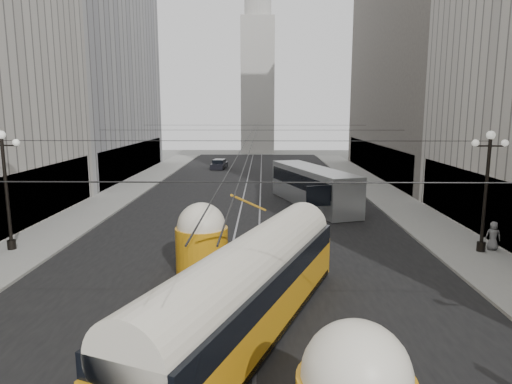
{
  "coord_description": "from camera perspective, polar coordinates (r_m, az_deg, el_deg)",
  "views": [
    {
      "loc": [
        0.97,
        -5.55,
        7.47
      ],
      "look_at": [
        0.66,
        15.29,
        3.8
      ],
      "focal_mm": 32.0,
      "sensor_mm": 36.0,
      "label": 1
    }
  ],
  "objects": [
    {
      "name": "distant_tower",
      "position": [
        85.88,
        0.22,
        15.0
      ],
      "size": [
        6.0,
        6.0,
        31.36
      ],
      "color": "#B2AFA8",
      "rests_on": "ground"
    },
    {
      "name": "sidewalk_right",
      "position": [
        43.62,
        15.5,
        -0.14
      ],
      "size": [
        4.0,
        72.0,
        0.15
      ],
      "primitive_type": "cube",
      "color": "gray",
      "rests_on": "ground"
    },
    {
      "name": "sedan_dark_far",
      "position": [
        60.83,
        -4.63,
        3.45
      ],
      "size": [
        2.04,
        4.13,
        1.26
      ],
      "color": "black",
      "rests_on": "ground"
    },
    {
      "name": "building_right_far",
      "position": [
        57.51,
        21.28,
        18.18
      ],
      "size": [
        12.6,
        32.6,
        32.6
      ],
      "color": "#514C47",
      "rests_on": "ground"
    },
    {
      "name": "catenary",
      "position": [
        37.08,
        -0.46,
        7.54
      ],
      "size": [
        25.0,
        72.0,
        0.23
      ],
      "color": "black",
      "rests_on": "ground"
    },
    {
      "name": "building_left_far",
      "position": [
        57.91,
        -21.24,
        16.12
      ],
      "size": [
        12.6,
        28.6,
        28.6
      ],
      "color": "#999999",
      "rests_on": "ground"
    },
    {
      "name": "rail_left",
      "position": [
        38.81,
        -1.7,
        -1.11
      ],
      "size": [
        0.12,
        85.0,
        0.04
      ],
      "primitive_type": "cube",
      "color": "gray",
      "rests_on": "ground"
    },
    {
      "name": "lamppost_right_mid",
      "position": [
        26.52,
        26.86,
        0.83
      ],
      "size": [
        1.86,
        0.44,
        6.37
      ],
      "color": "black",
      "rests_on": "sidewalk_right"
    },
    {
      "name": "streetcar",
      "position": [
        15.63,
        -0.95,
        -11.87
      ],
      "size": [
        7.2,
        14.55,
        3.39
      ],
      "color": "#C98611",
      "rests_on": "ground"
    },
    {
      "name": "city_bus",
      "position": [
        36.82,
        7.09,
        0.86
      ],
      "size": [
        6.17,
        12.52,
        3.07
      ],
      "color": "#AAAEB0",
      "rests_on": "ground"
    },
    {
      "name": "lamppost_left_mid",
      "position": [
        27.43,
        -28.8,
        0.94
      ],
      "size": [
        1.86,
        0.44,
        6.37
      ],
      "color": "black",
      "rests_on": "sidewalk_left"
    },
    {
      "name": "pedestrian_sidewalk_right",
      "position": [
        27.6,
        27.52,
        -4.88
      ],
      "size": [
        0.85,
        0.64,
        1.56
      ],
      "primitive_type": "imported",
      "rotation": [
        0.0,
        0.0,
        2.89
      ],
      "color": "slate",
      "rests_on": "sidewalk_right"
    },
    {
      "name": "rail_right",
      "position": [
        38.77,
        0.52,
        -1.12
      ],
      "size": [
        0.12,
        85.0,
        0.04
      ],
      "primitive_type": "cube",
      "color": "gray",
      "rests_on": "ground"
    },
    {
      "name": "road",
      "position": [
        38.79,
        -0.59,
        -1.11
      ],
      "size": [
        20.0,
        85.0,
        0.02
      ],
      "primitive_type": "cube",
      "color": "black",
      "rests_on": "ground"
    },
    {
      "name": "sedan_white_far",
      "position": [
        46.45,
        4.83,
        1.57
      ],
      "size": [
        3.05,
        5.2,
        1.54
      ],
      "color": "silver",
      "rests_on": "ground"
    },
    {
      "name": "sidewalk_left",
      "position": [
        44.15,
        -16.24,
        -0.05
      ],
      "size": [
        4.0,
        72.0,
        0.15
      ],
      "primitive_type": "cube",
      "color": "gray",
      "rests_on": "ground"
    }
  ]
}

